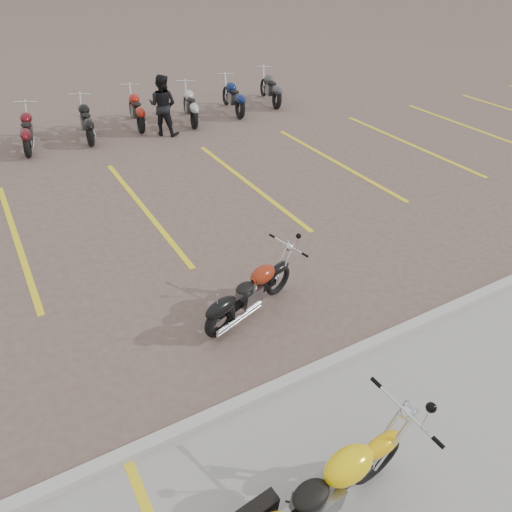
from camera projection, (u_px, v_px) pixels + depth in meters
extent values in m
plane|color=#6E594F|center=(223.00, 306.00, 8.37)|extent=(100.00, 100.00, 0.00)
cube|color=#ADAAA3|center=(288.00, 382.00, 6.89)|extent=(60.00, 0.18, 0.12)
torus|color=black|center=(372.00, 459.00, 5.58)|extent=(0.71, 0.19, 0.70)
cube|color=black|center=(317.00, 497.00, 5.14)|extent=(1.40, 0.28, 0.11)
cube|color=slate|center=(313.00, 497.00, 5.08)|extent=(0.48, 0.37, 0.36)
ellipsoid|color=yellow|center=(342.00, 459.00, 5.07)|extent=(0.66, 0.41, 0.32)
ellipsoid|color=black|center=(305.00, 488.00, 4.86)|extent=(0.45, 0.32, 0.13)
torus|color=black|center=(276.00, 280.00, 8.50)|extent=(0.58, 0.28, 0.58)
torus|color=black|center=(219.00, 320.00, 7.64)|extent=(0.63, 0.34, 0.61)
cube|color=black|center=(249.00, 297.00, 8.04)|extent=(1.13, 0.47, 0.09)
cube|color=slate|center=(247.00, 295.00, 7.98)|extent=(0.44, 0.37, 0.30)
ellipsoid|color=black|center=(259.00, 274.00, 8.02)|extent=(0.58, 0.43, 0.27)
ellipsoid|color=black|center=(242.00, 287.00, 7.78)|extent=(0.40, 0.33, 0.11)
imported|color=black|center=(163.00, 105.00, 14.81)|extent=(1.09, 1.08, 1.78)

